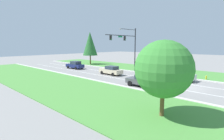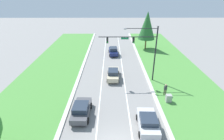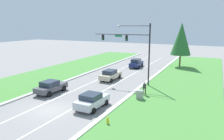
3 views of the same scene
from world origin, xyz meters
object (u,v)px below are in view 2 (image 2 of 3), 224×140
object	(u,v)px
silver_sedan	(148,122)
utility_cabinet	(169,98)
graphite_sedan	(81,110)
conifer_near_right_tree	(147,25)
traffic_signal_mast	(140,46)
pedestrian	(165,89)
navy_sedan	(113,51)
champagne_sedan	(113,74)

from	to	relation	value
silver_sedan	utility_cabinet	bearing A→B (deg)	54.26
utility_cabinet	graphite_sedan	bearing A→B (deg)	-166.56
graphite_sedan	conifer_near_right_tree	world-z (taller)	conifer_near_right_tree
traffic_signal_mast	pedestrian	distance (m)	7.18
graphite_sedan	utility_cabinet	bearing A→B (deg)	14.71
navy_sedan	utility_cabinet	bearing A→B (deg)	-72.38
silver_sedan	pedestrian	world-z (taller)	pedestrian
navy_sedan	pedestrian	bearing A→B (deg)	-70.41
pedestrian	conifer_near_right_tree	xyz separation A→B (m)	(0.94, 20.49, 4.74)
traffic_signal_mast	graphite_sedan	xyz separation A→B (m)	(-7.73, -8.56, -4.94)
champagne_sedan	utility_cabinet	world-z (taller)	champagne_sedan
pedestrian	silver_sedan	bearing A→B (deg)	44.27
navy_sedan	silver_sedan	size ratio (longest dim) A/B	1.10
traffic_signal_mast	navy_sedan	distance (m)	13.65
silver_sedan	conifer_near_right_tree	world-z (taller)	conifer_near_right_tree
silver_sedan	utility_cabinet	xyz separation A→B (m)	(3.60, 4.67, -0.26)
traffic_signal_mast	conifer_near_right_tree	xyz separation A→B (m)	(4.09, 16.20, -0.08)
champagne_sedan	utility_cabinet	size ratio (longest dim) A/B	4.30
champagne_sedan	utility_cabinet	distance (m)	9.78
utility_cabinet	conifer_near_right_tree	xyz separation A→B (m)	(0.96, 22.17, 5.14)
utility_cabinet	pedestrian	world-z (taller)	pedestrian
graphite_sedan	pedestrian	distance (m)	11.69
traffic_signal_mast	navy_sedan	bearing A→B (deg)	107.28
traffic_signal_mast	silver_sedan	size ratio (longest dim) A/B	2.06
traffic_signal_mast	pedestrian	world-z (taller)	traffic_signal_mast
silver_sedan	pedestrian	size ratio (longest dim) A/B	2.49
navy_sedan	utility_cabinet	xyz separation A→B (m)	(6.92, -18.13, -0.31)
utility_cabinet	conifer_near_right_tree	distance (m)	22.78
navy_sedan	conifer_near_right_tree	world-z (taller)	conifer_near_right_tree
utility_cabinet	traffic_signal_mast	bearing A→B (deg)	117.71
navy_sedan	silver_sedan	distance (m)	23.04
silver_sedan	utility_cabinet	distance (m)	5.91
navy_sedan	silver_sedan	xyz separation A→B (m)	(3.31, -22.80, -0.05)
graphite_sedan	pedestrian	bearing A→B (deg)	22.71
conifer_near_right_tree	silver_sedan	bearing A→B (deg)	-99.65
graphite_sedan	traffic_signal_mast	bearing A→B (deg)	49.19
navy_sedan	pedestrian	xyz separation A→B (m)	(6.93, -16.45, 0.09)
pedestrian	conifer_near_right_tree	distance (m)	21.05
navy_sedan	silver_sedan	bearing A→B (deg)	-84.99
traffic_signal_mast	conifer_near_right_tree	bearing A→B (deg)	75.82
utility_cabinet	pedestrian	xyz separation A→B (m)	(0.02, 1.68, 0.39)
traffic_signal_mast	silver_sedan	world-z (taller)	traffic_signal_mast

